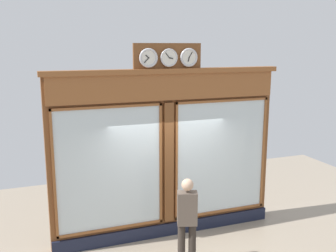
# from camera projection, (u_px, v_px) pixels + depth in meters

# --- Properties ---
(shop_facade) EXTENTS (4.95, 0.42, 4.08)m
(shop_facade) POSITION_uv_depth(u_px,v_px,m) (166.00, 153.00, 8.23)
(shop_facade) COLOR brown
(shop_facade) RESTS_ON ground_plane
(pedestrian) EXTENTS (0.41, 0.32, 1.69)m
(pedestrian) POSITION_uv_depth(u_px,v_px,m) (187.00, 218.00, 7.13)
(pedestrian) COLOR #312A24
(pedestrian) RESTS_ON ground_plane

